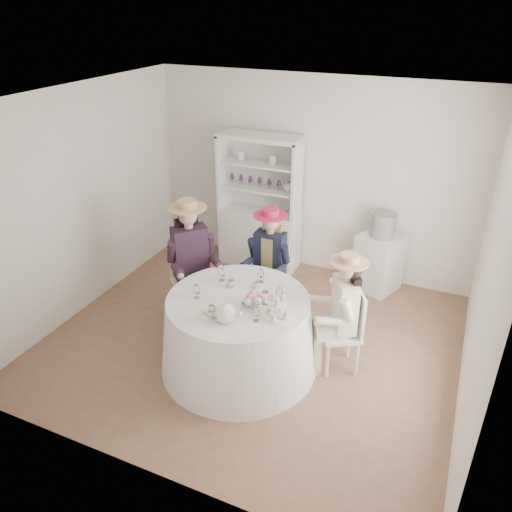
% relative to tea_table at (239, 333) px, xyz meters
% --- Properties ---
extents(ground, '(4.50, 4.50, 0.00)m').
position_rel_tea_table_xyz_m(ground, '(-0.05, 0.46, -0.42)').
color(ground, brown).
rests_on(ground, ground).
extents(ceiling, '(4.50, 4.50, 0.00)m').
position_rel_tea_table_xyz_m(ceiling, '(-0.05, 0.46, 2.28)').
color(ceiling, white).
rests_on(ceiling, wall_back).
extents(wall_back, '(4.50, 0.00, 4.50)m').
position_rel_tea_table_xyz_m(wall_back, '(-0.05, 2.46, 0.93)').
color(wall_back, white).
rests_on(wall_back, ground).
extents(wall_front, '(4.50, 0.00, 4.50)m').
position_rel_tea_table_xyz_m(wall_front, '(-0.05, -1.54, 0.93)').
color(wall_front, white).
rests_on(wall_front, ground).
extents(wall_left, '(0.00, 4.50, 4.50)m').
position_rel_tea_table_xyz_m(wall_left, '(-2.30, 0.46, 0.93)').
color(wall_left, white).
rests_on(wall_left, ground).
extents(wall_right, '(0.00, 4.50, 4.50)m').
position_rel_tea_table_xyz_m(wall_right, '(2.20, 0.46, 0.93)').
color(wall_right, white).
rests_on(wall_right, ground).
extents(tea_table, '(1.66, 1.66, 0.84)m').
position_rel_tea_table_xyz_m(tea_table, '(0.00, 0.00, 0.00)').
color(tea_table, white).
rests_on(tea_table, ground).
extents(hutch, '(1.22, 0.65, 1.92)m').
position_rel_tea_table_xyz_m(hutch, '(-0.72, 2.22, 0.27)').
color(hutch, silver).
rests_on(hutch, ground).
extents(side_table, '(0.65, 0.65, 0.77)m').
position_rel_tea_table_xyz_m(side_table, '(1.01, 2.21, -0.03)').
color(side_table, silver).
rests_on(side_table, ground).
extents(hatbox, '(0.38, 0.38, 0.32)m').
position_rel_tea_table_xyz_m(hatbox, '(1.01, 2.21, 0.52)').
color(hatbox, black).
rests_on(hatbox, side_table).
extents(guest_left, '(0.66, 0.65, 1.55)m').
position_rel_tea_table_xyz_m(guest_left, '(-0.88, 0.58, 0.46)').
color(guest_left, silver).
rests_on(guest_left, ground).
extents(guest_mid, '(0.50, 0.53, 1.40)m').
position_rel_tea_table_xyz_m(guest_mid, '(-0.09, 1.05, 0.37)').
color(guest_mid, silver).
rests_on(guest_mid, ground).
extents(guest_right, '(0.58, 0.53, 1.35)m').
position_rel_tea_table_xyz_m(guest_right, '(0.97, 0.40, 0.35)').
color(guest_right, silver).
rests_on(guest_right, ground).
extents(spare_chair, '(0.47, 0.47, 0.92)m').
position_rel_tea_table_xyz_m(spare_chair, '(-0.26, 1.53, 0.08)').
color(spare_chair, silver).
rests_on(spare_chair, ground).
extents(teacup_a, '(0.10, 0.10, 0.07)m').
position_rel_tea_table_xyz_m(teacup_a, '(-0.18, 0.19, 0.45)').
color(teacup_a, white).
rests_on(teacup_a, tea_table).
extents(teacup_b, '(0.08, 0.08, 0.06)m').
position_rel_tea_table_xyz_m(teacup_b, '(0.08, 0.27, 0.45)').
color(teacup_b, white).
rests_on(teacup_b, tea_table).
extents(teacup_c, '(0.09, 0.09, 0.07)m').
position_rel_tea_table_xyz_m(teacup_c, '(0.24, 0.12, 0.46)').
color(teacup_c, white).
rests_on(teacup_c, tea_table).
extents(flower_bowl, '(0.24, 0.24, 0.05)m').
position_rel_tea_table_xyz_m(flower_bowl, '(0.19, -0.04, 0.45)').
color(flower_bowl, white).
rests_on(flower_bowl, tea_table).
extents(flower_arrangement, '(0.19, 0.18, 0.07)m').
position_rel_tea_table_xyz_m(flower_arrangement, '(0.21, -0.05, 0.51)').
color(flower_arrangement, pink).
rests_on(flower_arrangement, tea_table).
extents(table_teapot, '(0.27, 0.19, 0.21)m').
position_rel_tea_table_xyz_m(table_teapot, '(0.06, -0.39, 0.51)').
color(table_teapot, white).
rests_on(table_teapot, tea_table).
extents(sandwich_plate, '(0.28, 0.28, 0.06)m').
position_rel_tea_table_xyz_m(sandwich_plate, '(-0.10, -0.34, 0.44)').
color(sandwich_plate, white).
rests_on(sandwich_plate, tea_table).
extents(cupcake_stand, '(0.25, 0.25, 0.24)m').
position_rel_tea_table_xyz_m(cupcake_stand, '(0.48, -0.14, 0.51)').
color(cupcake_stand, white).
rests_on(cupcake_stand, tea_table).
extents(stemware_set, '(0.86, 0.90, 0.15)m').
position_rel_tea_table_xyz_m(stemware_set, '(0.00, 0.00, 0.50)').
color(stemware_set, white).
rests_on(stemware_set, tea_table).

